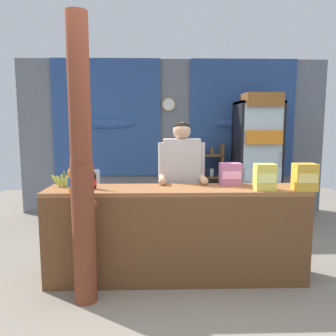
{
  "coord_description": "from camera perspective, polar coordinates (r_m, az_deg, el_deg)",
  "views": [
    {
      "loc": [
        -0.24,
        -2.72,
        1.54
      ],
      "look_at": [
        -0.14,
        0.91,
        1.05
      ],
      "focal_mm": 35.68,
      "sensor_mm": 36.0,
      "label": 1
    }
  ],
  "objects": [
    {
      "name": "ground_plane",
      "position": [
        4.19,
        1.86,
        -13.85
      ],
      "size": [
        7.63,
        7.63,
        0.0
      ],
      "primitive_type": "plane",
      "color": "gray"
    },
    {
      "name": "snack_box_instant_noodle",
      "position": [
        3.23,
        16.22,
        -1.49
      ],
      "size": [
        0.19,
        0.14,
        0.25
      ],
      "color": "#EAD14C",
      "rests_on": "stall_counter"
    },
    {
      "name": "snack_box_choco_powder",
      "position": [
        3.33,
        22.33,
        -1.44
      ],
      "size": [
        0.2,
        0.15,
        0.25
      ],
      "color": "gold",
      "rests_on": "stall_counter"
    },
    {
      "name": "timber_post",
      "position": [
        2.85,
        -14.52,
        -0.34
      ],
      "size": [
        0.21,
        0.19,
        2.41
      ],
      "color": "brown",
      "rests_on": "ground"
    },
    {
      "name": "back_wall_curtained",
      "position": [
        5.71,
        0.87,
        5.72
      ],
      "size": [
        5.16,
        0.22,
        2.59
      ],
      "color": "slate",
      "rests_on": "ground"
    },
    {
      "name": "plastic_lawn_chair",
      "position": [
        4.93,
        -13.14,
        -4.77
      ],
      "size": [
        0.61,
        0.61,
        0.86
      ],
      "color": "silver",
      "rests_on": "ground"
    },
    {
      "name": "soda_bottle_cola",
      "position": [
        3.24,
        -12.67,
        -1.94
      ],
      "size": [
        0.06,
        0.06,
        0.21
      ],
      "color": "black",
      "rests_on": "stall_counter"
    },
    {
      "name": "drink_fridge",
      "position": [
        5.32,
        15.0,
        2.43
      ],
      "size": [
        0.65,
        0.68,
        1.97
      ],
      "color": "black",
      "rests_on": "ground"
    },
    {
      "name": "bottle_shelf_rack",
      "position": [
        5.53,
        6.8,
        -1.89
      ],
      "size": [
        0.48,
        0.28,
        1.2
      ],
      "color": "brown",
      "rests_on": "ground"
    },
    {
      "name": "soda_bottle_orange_soda",
      "position": [
        3.12,
        -15.97,
        -1.66
      ],
      "size": [
        0.09,
        0.09,
        0.31
      ],
      "color": "orange",
      "rests_on": "stall_counter"
    },
    {
      "name": "banana_bunch",
      "position": [
        3.42,
        -17.25,
        -2.07
      ],
      "size": [
        0.28,
        0.06,
        0.16
      ],
      "color": "#B7C647",
      "rests_on": "stall_counter"
    },
    {
      "name": "snack_box_wafer",
      "position": [
        3.42,
        10.6,
        -1.02
      ],
      "size": [
        0.21,
        0.16,
        0.22
      ],
      "color": "#B76699",
      "rests_on": "stall_counter"
    },
    {
      "name": "shopkeeper",
      "position": [
        3.62,
        2.33,
        -1.35
      ],
      "size": [
        0.51,
        0.42,
        1.55
      ],
      "color": "#28282D",
      "rests_on": "ground"
    },
    {
      "name": "stall_counter",
      "position": [
        3.22,
        1.5,
        -10.16
      ],
      "size": [
        2.5,
        0.48,
        0.92
      ],
      "color": "#935B33",
      "rests_on": "ground"
    }
  ]
}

